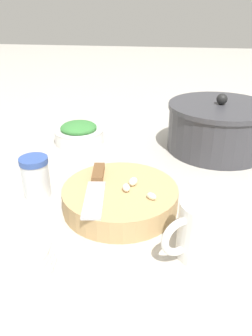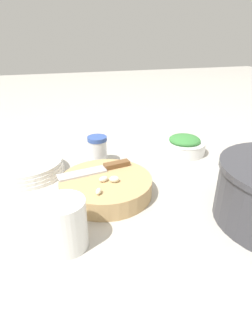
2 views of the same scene
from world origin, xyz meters
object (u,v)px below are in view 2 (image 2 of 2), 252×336
object	(u,v)px
coffee_mug	(63,223)
herb_bowl	(184,145)
cutting_board	(106,186)
garlic_cloves	(107,181)
chef_knife	(99,169)
spice_jar	(98,150)
plate_stack	(26,167)

from	to	relation	value
coffee_mug	herb_bowl	bearing A→B (deg)	-143.35
cutting_board	garlic_cloves	size ratio (longest dim) A/B	3.18
cutting_board	garlic_cloves	bearing A→B (deg)	83.07
cutting_board	chef_knife	size ratio (longest dim) A/B	1.17
cutting_board	coffee_mug	world-z (taller)	coffee_mug
herb_bowl	spice_jar	size ratio (longest dim) A/B	1.62
spice_jar	chef_knife	bearing A→B (deg)	79.47
cutting_board	garlic_cloves	distance (m)	0.04
chef_knife	garlic_cloves	world-z (taller)	garlic_cloves
plate_stack	coffee_mug	bearing A→B (deg)	102.69
herb_bowl	spice_jar	distance (m)	0.29
chef_knife	spice_jar	distance (m)	0.14
cutting_board	chef_knife	xyz separation A→B (m)	(0.00, -0.05, 0.03)
cutting_board	plate_stack	world-z (taller)	cutting_board
garlic_cloves	plate_stack	distance (m)	0.28
cutting_board	coffee_mug	bearing A→B (deg)	51.90
cutting_board	spice_jar	xyz separation A→B (m)	(-0.02, -0.18, 0.02)
garlic_cloves	herb_bowl	distance (m)	0.37
spice_jar	plate_stack	xyz separation A→B (m)	(0.21, 0.00, -0.02)
cutting_board	garlic_cloves	world-z (taller)	garlic_cloves
cutting_board	spice_jar	distance (m)	0.18
herb_bowl	plate_stack	xyz separation A→B (m)	(0.50, -0.01, -0.01)
garlic_cloves	plate_stack	world-z (taller)	garlic_cloves
plate_stack	cutting_board	bearing A→B (deg)	136.79
plate_stack	chef_knife	bearing A→B (deg)	144.36
garlic_cloves	spice_jar	bearing A→B (deg)	-96.42
cutting_board	chef_knife	bearing A→B (deg)	-83.83
garlic_cloves	coffee_mug	distance (m)	0.16
chef_knife	plate_stack	bearing A→B (deg)	46.38
coffee_mug	plate_stack	size ratio (longest dim) A/B	0.51
coffee_mug	plate_stack	bearing A→B (deg)	-77.31
chef_knife	cutting_board	bearing A→B (deg)	178.19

